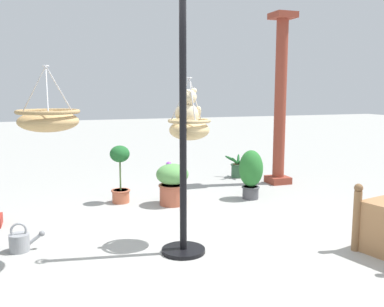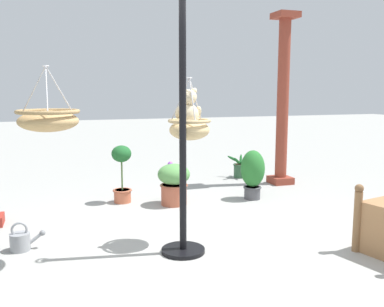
{
  "view_description": "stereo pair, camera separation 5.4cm",
  "coord_description": "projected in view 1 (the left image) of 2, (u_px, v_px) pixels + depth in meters",
  "views": [
    {
      "loc": [
        -1.4,
        -3.97,
        1.62
      ],
      "look_at": [
        0.0,
        0.06,
        0.98
      ],
      "focal_mm": 39.5,
      "sensor_mm": 36.0,
      "label": 1
    },
    {
      "loc": [
        -1.35,
        -3.99,
        1.62
      ],
      "look_at": [
        0.0,
        0.06,
        0.98
      ],
      "focal_mm": 39.5,
      "sensor_mm": 36.0,
      "label": 2
    }
  ],
  "objects": [
    {
      "name": "teddy_bear",
      "position": [
        189.0,
        111.0,
        4.37
      ],
      "size": [
        0.28,
        0.25,
        0.41
      ],
      "color": "beige"
    },
    {
      "name": "potted_plant_flowering_red",
      "position": [
        120.0,
        172.0,
        6.11
      ],
      "size": [
        0.29,
        0.29,
        0.84
      ],
      "color": "#BC6042",
      "rests_on": "ground"
    },
    {
      "name": "potted_plant_tall_leafy",
      "position": [
        238.0,
        168.0,
        7.94
      ],
      "size": [
        0.48,
        0.49,
        0.43
      ],
      "color": "#2D5638",
      "rests_on": "ground"
    },
    {
      "name": "hanging_basket_with_teddy",
      "position": [
        189.0,
        128.0,
        4.37
      ],
      "size": [
        0.45,
        0.45,
        0.65
      ],
      "color": "tan"
    },
    {
      "name": "potted_plant_small_succulent",
      "position": [
        251.0,
        172.0,
        6.33
      ],
      "size": [
        0.36,
        0.36,
        0.74
      ],
      "color": "#4C4C51",
      "rests_on": "ground"
    },
    {
      "name": "ground_plane",
      "position": [
        194.0,
        248.0,
        4.4
      ],
      "size": [
        40.0,
        40.0,
        0.0
      ],
      "primitive_type": "plane",
      "color": "#9E9E99"
    },
    {
      "name": "potted_plant_bushy_green",
      "position": [
        172.0,
        182.0,
        6.02
      ],
      "size": [
        0.46,
        0.46,
        0.63
      ],
      "color": "#AD563D",
      "rests_on": "ground"
    },
    {
      "name": "display_pole_central",
      "position": [
        183.0,
        174.0,
        4.16
      ],
      "size": [
        0.44,
        0.44,
        2.56
      ],
      "color": "black",
      "rests_on": "ground"
    },
    {
      "name": "greenhouse_pillar_right",
      "position": [
        280.0,
        103.0,
        7.26
      ],
      "size": [
        0.38,
        0.38,
        2.91
      ],
      "color": "brown",
      "rests_on": "ground"
    },
    {
      "name": "watering_can",
      "position": [
        20.0,
        241.0,
        4.29
      ],
      "size": [
        0.35,
        0.2,
        0.3
      ],
      "color": "gray",
      "rests_on": "ground"
    },
    {
      "name": "hanging_basket_left_high",
      "position": [
        48.0,
        120.0,
        3.77
      ],
      "size": [
        0.56,
        0.56,
        0.59
      ],
      "color": "tan"
    }
  ]
}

